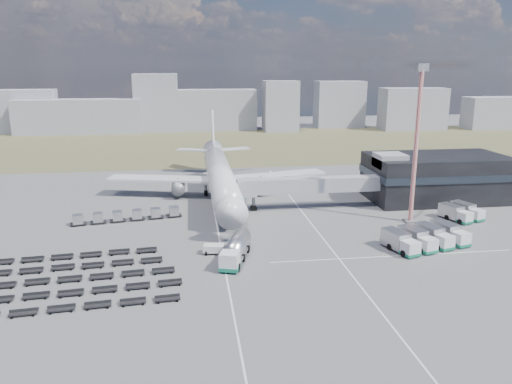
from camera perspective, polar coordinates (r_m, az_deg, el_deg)
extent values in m
plane|color=#565659|center=(84.17, -2.68, -6.17)|extent=(420.00, 420.00, 0.00)
cube|color=brown|center=(190.97, -5.62, 5.38)|extent=(420.00, 90.00, 0.01)
cube|color=silver|center=(88.72, -4.26, -5.10)|extent=(0.25, 110.00, 0.01)
cube|color=silver|center=(91.45, 7.10, -4.57)|extent=(0.25, 110.00, 0.01)
cube|color=silver|center=(82.75, 15.49, -7.07)|extent=(40.00, 0.25, 0.01)
cube|color=black|center=(118.76, 19.92, 1.57)|extent=(30.00, 16.00, 10.00)
cube|color=#262D38|center=(118.52, 19.97, 2.14)|extent=(30.40, 16.40, 1.60)
cube|color=#939399|center=(111.04, 15.07, 3.48)|extent=(6.00, 6.00, 3.00)
cube|color=#939399|center=(104.97, 6.17, 0.83)|extent=(29.80, 3.00, 3.00)
cube|color=#939399|center=(102.16, -1.08, 0.53)|extent=(4.00, 3.60, 3.40)
cylinder|color=slate|center=(103.45, -0.28, -0.75)|extent=(0.70, 0.70, 5.10)
cylinder|color=black|center=(104.02, -0.28, -1.87)|extent=(1.40, 0.90, 1.40)
cylinder|color=silver|center=(111.42, -4.08, 1.77)|extent=(5.60, 48.00, 5.60)
cone|color=silver|center=(85.80, -2.93, -2.04)|extent=(5.60, 5.00, 5.60)
cone|color=silver|center=(138.71, -4.84, 4.58)|extent=(5.60, 8.00, 5.60)
cube|color=black|center=(87.50, -3.05, -1.17)|extent=(2.20, 2.00, 0.80)
cube|color=silver|center=(116.53, -10.62, 1.51)|extent=(25.59, 11.38, 0.50)
cube|color=silver|center=(118.01, 2.08, 1.91)|extent=(25.59, 11.38, 0.50)
cylinder|color=slate|center=(114.83, -8.89, 0.52)|extent=(3.00, 5.00, 3.00)
cylinder|color=slate|center=(115.93, 0.54, 0.83)|extent=(3.00, 5.00, 3.00)
cube|color=silver|center=(140.46, -7.14, 4.81)|extent=(9.49, 5.63, 0.35)
cube|color=silver|center=(140.98, -2.65, 4.94)|extent=(9.49, 5.63, 0.35)
cube|color=silver|center=(140.83, -4.95, 7.07)|extent=(0.50, 9.06, 11.45)
cylinder|color=slate|center=(92.23, -3.19, -3.50)|extent=(0.50, 0.50, 2.50)
cylinder|color=slate|center=(116.09, -5.75, 0.19)|extent=(0.60, 0.60, 2.50)
cylinder|color=slate|center=(116.46, -2.60, 0.29)|extent=(0.60, 0.60, 2.50)
cylinder|color=black|center=(92.47, -3.18, -3.95)|extent=(0.50, 1.20, 1.20)
cube|color=#989BA6|center=(248.08, -25.84, 8.30)|extent=(34.92, 12.00, 18.96)
cube|color=#989BA6|center=(235.06, -19.54, 8.14)|extent=(54.29, 12.00, 14.93)
cube|color=#989BA6|center=(233.35, -11.33, 9.97)|extent=(19.29, 12.00, 25.73)
cube|color=#989BA6|center=(234.29, -5.30, 9.32)|extent=(42.59, 12.00, 18.56)
cube|color=#989BA6|center=(229.99, 2.82, 9.78)|extent=(15.30, 12.00, 22.59)
cube|color=#989BA6|center=(247.77, 9.49, 9.86)|extent=(22.95, 12.00, 21.99)
cube|color=#989BA6|center=(245.93, 17.47, 9.04)|extent=(29.72, 12.00, 19.19)
cube|color=#989BA6|center=(263.72, 25.30, 8.18)|extent=(24.82, 12.00, 14.83)
cube|color=silver|center=(73.79, -3.03, -7.85)|extent=(3.38, 3.38, 2.58)
cube|color=#147153|center=(74.18, -3.02, -8.57)|extent=(3.52, 3.52, 0.56)
cylinder|color=#B0B0B5|center=(78.61, -2.14, -6.02)|extent=(5.20, 8.86, 2.80)
cube|color=slate|center=(79.07, -2.13, -6.90)|extent=(5.10, 8.83, 0.39)
cylinder|color=black|center=(77.64, -2.39, -7.53)|extent=(3.15, 2.05, 1.23)
cube|color=silver|center=(80.82, -4.84, -6.54)|extent=(3.53, 2.35, 1.48)
cube|color=silver|center=(110.79, -1.96, -0.22)|extent=(3.80, 6.61, 2.90)
cube|color=#147153|center=(111.09, -1.95, -0.81)|extent=(3.93, 6.73, 0.47)
cube|color=silver|center=(82.90, 17.23, -6.16)|extent=(2.96, 2.89, 2.30)
cube|color=#147153|center=(83.20, 17.19, -6.73)|extent=(3.09, 3.02, 0.47)
cube|color=#B0B0B5|center=(85.34, 15.64, -5.15)|extent=(3.77, 5.32, 2.72)
cube|color=silver|center=(85.19, 19.05, -5.75)|extent=(2.96, 2.89, 2.30)
cube|color=#147153|center=(85.49, 19.00, -6.31)|extent=(3.09, 3.02, 0.47)
cube|color=#B0B0B5|center=(87.58, 17.45, -4.78)|extent=(3.77, 5.32, 2.72)
cube|color=silver|center=(87.58, 20.76, -5.36)|extent=(2.96, 2.89, 2.30)
cube|color=#147153|center=(87.86, 20.71, -5.90)|extent=(3.09, 3.02, 0.47)
cube|color=#B0B0B5|center=(89.90, 19.16, -4.43)|extent=(3.77, 5.32, 2.72)
cube|color=silver|center=(90.04, 22.38, -4.98)|extent=(2.96, 2.89, 2.30)
cube|color=#147153|center=(90.32, 22.33, -5.51)|extent=(3.09, 3.02, 0.47)
cube|color=#B0B0B5|center=(92.29, 20.78, -4.09)|extent=(3.77, 5.32, 2.72)
cube|color=silver|center=(103.15, 22.78, -2.69)|extent=(2.83, 2.77, 2.14)
cube|color=#147153|center=(103.37, 22.73, -3.13)|extent=(2.96, 2.90, 0.44)
cube|color=#B0B0B5|center=(105.12, 21.39, -2.03)|extent=(3.72, 5.00, 2.52)
cube|color=silver|center=(105.65, 23.93, -2.42)|extent=(2.83, 2.77, 2.14)
cube|color=#147153|center=(105.88, 23.88, -2.85)|extent=(2.96, 2.90, 0.44)
cube|color=#B0B0B5|center=(107.58, 22.55, -1.78)|extent=(3.72, 5.00, 2.52)
cube|color=black|center=(100.16, -19.64, -3.44)|extent=(3.20, 2.28, 0.20)
cube|color=#B0B0B5|center=(99.88, -19.68, -2.91)|extent=(2.09, 2.09, 1.69)
cube|color=black|center=(100.04, -17.57, -3.29)|extent=(3.20, 2.28, 0.20)
cube|color=#B0B0B5|center=(99.77, -17.61, -2.76)|extent=(2.09, 2.09, 1.69)
cube|color=black|center=(100.06, -15.51, -3.13)|extent=(3.20, 2.28, 0.20)
cube|color=#B0B0B5|center=(99.78, -15.54, -2.60)|extent=(2.09, 2.09, 1.69)
cube|color=black|center=(100.20, -13.44, -2.97)|extent=(3.20, 2.28, 0.20)
cube|color=#B0B0B5|center=(99.93, -13.48, -2.45)|extent=(2.09, 2.09, 1.69)
cube|color=black|center=(100.48, -11.39, -2.81)|extent=(3.20, 2.28, 0.20)
cube|color=#B0B0B5|center=(100.20, -11.42, -2.29)|extent=(2.09, 2.09, 1.69)
cube|color=black|center=(100.88, -9.35, -2.65)|extent=(3.20, 2.28, 0.20)
cube|color=#B0B0B5|center=(100.61, -9.37, -2.12)|extent=(2.09, 2.09, 1.69)
cube|color=black|center=(67.52, -21.37, -12.23)|extent=(30.21, 4.65, 0.78)
cube|color=black|center=(71.58, -20.91, -10.64)|extent=(30.21, 4.65, 0.78)
cube|color=black|center=(75.70, -20.49, -9.22)|extent=(30.21, 4.65, 0.78)
cube|color=black|center=(79.86, -20.13, -7.94)|extent=(25.92, 4.22, 0.78)
cube|color=black|center=(84.05, -19.80, -6.79)|extent=(25.92, 4.22, 0.78)
cylinder|color=red|center=(98.00, 17.80, 4.77)|extent=(0.80, 0.80, 28.67)
cube|color=slate|center=(96.83, 18.48, 13.36)|extent=(2.81, 1.69, 1.38)
cube|color=#565659|center=(101.16, 17.19, -3.16)|extent=(2.29, 2.29, 0.34)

